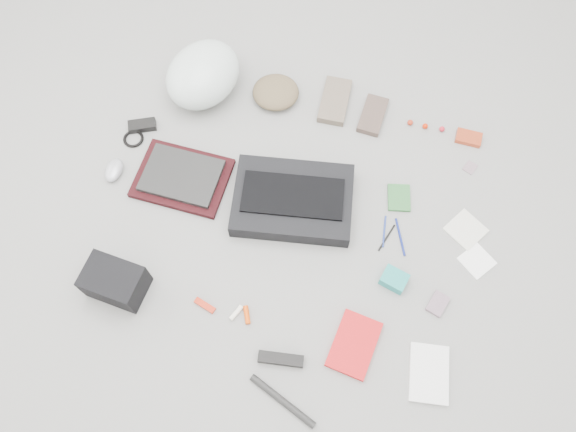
% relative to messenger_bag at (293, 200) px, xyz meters
% --- Properties ---
extents(ground_plane, '(4.00, 4.00, 0.00)m').
position_rel_messenger_bag_xyz_m(ground_plane, '(0.00, -0.08, -0.04)').
color(ground_plane, gray).
extents(messenger_bag, '(0.51, 0.40, 0.08)m').
position_rel_messenger_bag_xyz_m(messenger_bag, '(0.00, 0.00, 0.00)').
color(messenger_bag, black).
rests_on(messenger_bag, ground_plane).
extents(bag_flap, '(0.42, 0.24, 0.01)m').
position_rel_messenger_bag_xyz_m(bag_flap, '(0.00, -0.00, 0.04)').
color(bag_flap, black).
rests_on(bag_flap, messenger_bag).
extents(laptop_sleeve, '(0.37, 0.28, 0.03)m').
position_rel_messenger_bag_xyz_m(laptop_sleeve, '(-0.46, -0.01, -0.03)').
color(laptop_sleeve, black).
rests_on(laptop_sleeve, ground_plane).
extents(laptop, '(0.30, 0.22, 0.02)m').
position_rel_messenger_bag_xyz_m(laptop, '(-0.46, -0.01, -0.00)').
color(laptop, black).
rests_on(laptop, laptop_sleeve).
extents(bike_helmet, '(0.38, 0.43, 0.21)m').
position_rel_messenger_bag_xyz_m(bike_helmet, '(-0.51, 0.44, 0.07)').
color(bike_helmet, white).
rests_on(bike_helmet, ground_plane).
extents(beanie, '(0.24, 0.23, 0.07)m').
position_rel_messenger_bag_xyz_m(beanie, '(-0.21, 0.49, -0.00)').
color(beanie, brown).
rests_on(beanie, ground_plane).
extents(mitten_left, '(0.12, 0.23, 0.03)m').
position_rel_messenger_bag_xyz_m(mitten_left, '(0.05, 0.52, -0.02)').
color(mitten_left, '#6B5D4E').
rests_on(mitten_left, ground_plane).
extents(mitten_right, '(0.11, 0.19, 0.03)m').
position_rel_messenger_bag_xyz_m(mitten_right, '(0.22, 0.49, -0.02)').
color(mitten_right, brown).
rests_on(mitten_right, ground_plane).
extents(power_brick, '(0.13, 0.09, 0.03)m').
position_rel_messenger_bag_xyz_m(power_brick, '(-0.71, 0.19, -0.02)').
color(power_brick, black).
rests_on(power_brick, ground_plane).
extents(cable_coil, '(0.09, 0.09, 0.01)m').
position_rel_messenger_bag_xyz_m(cable_coil, '(-0.73, 0.12, -0.03)').
color(cable_coil, black).
rests_on(cable_coil, ground_plane).
extents(mouse, '(0.07, 0.11, 0.04)m').
position_rel_messenger_bag_xyz_m(mouse, '(-0.74, -0.05, -0.02)').
color(mouse, '#A3A4AE').
rests_on(mouse, ground_plane).
extents(camera_bag, '(0.22, 0.16, 0.14)m').
position_rel_messenger_bag_xyz_m(camera_bag, '(-0.54, -0.50, 0.03)').
color(camera_bag, black).
rests_on(camera_bag, ground_plane).
extents(multitool, '(0.09, 0.05, 0.01)m').
position_rel_messenger_bag_xyz_m(multitool, '(-0.21, -0.49, -0.03)').
color(multitool, '#B6220C').
rests_on(multitool, ground_plane).
extents(toiletry_tube_white, '(0.04, 0.06, 0.02)m').
position_rel_messenger_bag_xyz_m(toiletry_tube_white, '(-0.09, -0.48, -0.03)').
color(toiletry_tube_white, white).
rests_on(toiletry_tube_white, ground_plane).
extents(toiletry_tube_orange, '(0.05, 0.07, 0.02)m').
position_rel_messenger_bag_xyz_m(toiletry_tube_orange, '(-0.05, -0.48, -0.03)').
color(toiletry_tube_orange, '#E14506').
rests_on(toiletry_tube_orange, ground_plane).
extents(u_lock, '(0.16, 0.06, 0.03)m').
position_rel_messenger_bag_xyz_m(u_lock, '(0.12, -0.60, -0.02)').
color(u_lock, black).
rests_on(u_lock, ground_plane).
extents(bike_pump, '(0.26, 0.12, 0.02)m').
position_rel_messenger_bag_xyz_m(bike_pump, '(0.16, -0.74, -0.03)').
color(bike_pump, black).
rests_on(bike_pump, ground_plane).
extents(book_red, '(0.17, 0.24, 0.02)m').
position_rel_messenger_bag_xyz_m(book_red, '(0.36, -0.48, -0.03)').
color(book_red, red).
rests_on(book_red, ground_plane).
extents(book_white, '(0.16, 0.22, 0.02)m').
position_rel_messenger_bag_xyz_m(book_white, '(0.63, -0.51, -0.03)').
color(book_white, white).
rests_on(book_white, ground_plane).
extents(notepad, '(0.11, 0.13, 0.01)m').
position_rel_messenger_bag_xyz_m(notepad, '(0.40, 0.14, -0.03)').
color(notepad, '#2A632F').
rests_on(notepad, ground_plane).
extents(pen_blue, '(0.02, 0.13, 0.01)m').
position_rel_messenger_bag_xyz_m(pen_blue, '(0.38, -0.02, -0.03)').
color(pen_blue, navy).
rests_on(pen_blue, ground_plane).
extents(pen_black, '(0.05, 0.12, 0.01)m').
position_rel_messenger_bag_xyz_m(pen_black, '(0.39, -0.04, -0.03)').
color(pen_black, black).
rests_on(pen_black, ground_plane).
extents(pen_navy, '(0.07, 0.15, 0.01)m').
position_rel_messenger_bag_xyz_m(pen_navy, '(0.44, -0.03, -0.03)').
color(pen_navy, navy).
rests_on(pen_navy, ground_plane).
extents(accordion_wallet, '(0.11, 0.10, 0.05)m').
position_rel_messenger_bag_xyz_m(accordion_wallet, '(0.45, -0.21, -0.02)').
color(accordion_wallet, teal).
rests_on(accordion_wallet, ground_plane).
extents(card_deck, '(0.08, 0.10, 0.02)m').
position_rel_messenger_bag_xyz_m(card_deck, '(0.62, -0.26, -0.03)').
color(card_deck, gray).
rests_on(card_deck, ground_plane).
extents(napkin_top, '(0.18, 0.18, 0.01)m').
position_rel_messenger_bag_xyz_m(napkin_top, '(0.68, 0.07, -0.03)').
color(napkin_top, silver).
rests_on(napkin_top, ground_plane).
extents(napkin_bottom, '(0.15, 0.15, 0.01)m').
position_rel_messenger_bag_xyz_m(napkin_bottom, '(0.74, -0.05, -0.04)').
color(napkin_bottom, white).
rests_on(napkin_bottom, ground_plane).
extents(lollipop_a, '(0.03, 0.03, 0.02)m').
position_rel_messenger_bag_xyz_m(lollipop_a, '(0.38, 0.50, -0.03)').
color(lollipop_a, '#A62A14').
rests_on(lollipop_a, ground_plane).
extents(lollipop_b, '(0.03, 0.03, 0.02)m').
position_rel_messenger_bag_xyz_m(lollipop_b, '(0.45, 0.50, -0.03)').
color(lollipop_b, red).
rests_on(lollipop_b, ground_plane).
extents(lollipop_c, '(0.02, 0.02, 0.02)m').
position_rel_messenger_bag_xyz_m(lollipop_c, '(0.52, 0.50, -0.03)').
color(lollipop_c, red).
rests_on(lollipop_c, ground_plane).
extents(altoids_tin, '(0.11, 0.07, 0.02)m').
position_rel_messenger_bag_xyz_m(altoids_tin, '(0.64, 0.49, -0.03)').
color(altoids_tin, '#A5391D').
rests_on(altoids_tin, ground_plane).
extents(stamp_sheet, '(0.06, 0.07, 0.00)m').
position_rel_messenger_bag_xyz_m(stamp_sheet, '(0.66, 0.35, -0.04)').
color(stamp_sheet, gray).
rests_on(stamp_sheet, ground_plane).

